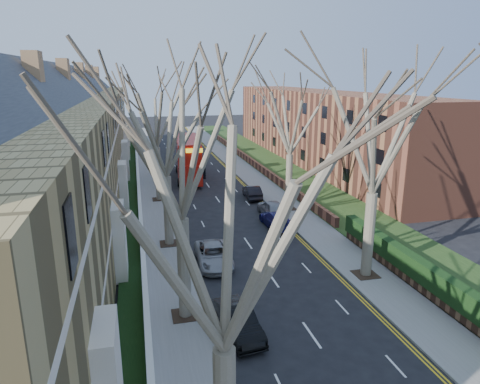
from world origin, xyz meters
TOP-DOWN VIEW (x-y plane):
  - ground at (0.00, 0.00)m, footprint 240.00×240.00m
  - pavement_left at (-6.00, 39.00)m, footprint 3.00×102.00m
  - pavement_right at (6.00, 39.00)m, footprint 3.00×102.00m
  - terrace_left at (-13.65, 31.00)m, footprint 9.70×78.00m
  - flats_right at (17.46, 43.00)m, footprint 13.97×54.00m
  - wall_hedge_right at (7.70, 2.00)m, footprint 0.70×24.00m
  - front_wall_left at (-7.65, 31.00)m, footprint 0.30×78.00m
  - grass_verge_right at (10.50, 39.00)m, footprint 6.00×102.00m
  - tree_left_near at (-5.70, -4.00)m, footprint 9.80×9.80m
  - tree_left_mid at (-5.70, 6.00)m, footprint 10.50×10.50m
  - tree_left_far at (-5.70, 16.00)m, footprint 10.15×10.15m
  - tree_left_dist at (-5.70, 28.00)m, footprint 10.50×10.50m
  - tree_right_mid at (5.70, 8.00)m, footprint 10.50×10.50m
  - tree_right_far at (5.70, 22.00)m, footprint 10.15×10.15m
  - double_decker_bus at (-1.66, 36.87)m, footprint 3.51×11.56m
  - car_left_mid at (-3.41, 3.96)m, footprint 1.91×4.24m
  - car_left_far at (-3.15, 11.97)m, footprint 2.34×4.81m
  - car_right_near at (3.14, 17.94)m, footprint 1.89×4.48m
  - car_right_mid at (3.70, 20.66)m, footprint 1.84×4.36m
  - car_right_far at (3.50, 26.57)m, footprint 1.66×4.09m

SIDE VIEW (x-z plane):
  - ground at x=0.00m, z-range 0.00..0.00m
  - pavement_left at x=-6.00m, z-range 0.00..0.12m
  - pavement_right at x=6.00m, z-range 0.00..0.12m
  - grass_verge_right at x=10.50m, z-range 0.12..0.18m
  - front_wall_left at x=-7.65m, z-range 0.12..1.12m
  - car_right_near at x=3.14m, z-range 0.00..1.29m
  - car_left_far at x=-3.15m, z-range 0.00..1.32m
  - car_right_far at x=3.50m, z-range 0.00..1.32m
  - car_left_mid at x=-3.41m, z-range 0.00..1.35m
  - car_right_mid at x=3.70m, z-range 0.00..1.47m
  - wall_hedge_right at x=7.70m, z-range 0.22..2.02m
  - double_decker_bus at x=-1.66m, z-range -0.03..4.72m
  - flats_right at x=17.46m, z-range -0.02..9.98m
  - terrace_left at x=-13.65m, z-range -1.27..12.33m
  - tree_left_near at x=-5.70m, z-range 2.06..15.79m
  - tree_left_far at x=-5.70m, z-range 2.13..16.35m
  - tree_right_far at x=5.70m, z-range 2.13..16.35m
  - tree_left_mid at x=-5.70m, z-range 2.20..16.91m
  - tree_right_mid at x=5.70m, z-range 2.20..16.91m
  - tree_left_dist at x=-5.70m, z-range 2.20..16.91m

